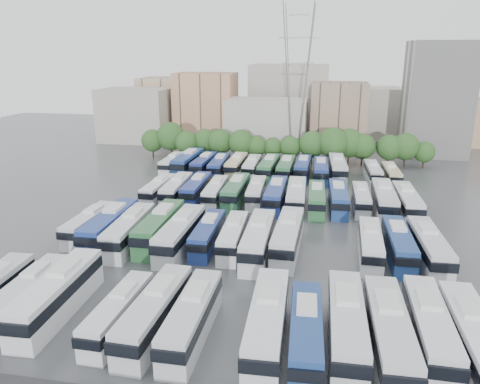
% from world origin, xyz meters
% --- Properties ---
extents(ground, '(220.00, 220.00, 0.00)m').
position_xyz_m(ground, '(0.00, 0.00, 0.00)').
color(ground, '#424447').
rests_on(ground, ground).
extents(tree_line, '(64.46, 8.07, 8.31)m').
position_xyz_m(tree_line, '(-0.21, 42.13, 4.36)').
color(tree_line, black).
rests_on(tree_line, ground).
extents(city_buildings, '(102.00, 35.00, 20.00)m').
position_xyz_m(city_buildings, '(-7.46, 71.86, 7.87)').
color(city_buildings, '#9E998E').
rests_on(city_buildings, ground).
extents(apartment_tower, '(14.00, 14.00, 26.00)m').
position_xyz_m(apartment_tower, '(34.00, 58.00, 13.00)').
color(apartment_tower, silver).
rests_on(apartment_tower, ground).
extents(electricity_pylon, '(9.00, 6.91, 33.83)m').
position_xyz_m(electricity_pylon, '(2.00, 50.00, 18.66)').
color(electricity_pylon, slate).
rests_on(electricity_pylon, ground).
extents(bus_r0_s1, '(2.93, 11.40, 3.55)m').
position_xyz_m(bus_r0_s1, '(-18.32, -22.96, 1.74)').
color(bus_r0_s1, silver).
rests_on(bus_r0_s1, ground).
extents(bus_r0_s2, '(3.38, 13.68, 4.27)m').
position_xyz_m(bus_r0_s2, '(-15.03, -23.53, 2.09)').
color(bus_r0_s2, white).
rests_on(bus_r0_s2, ground).
extents(bus_r0_s4, '(2.65, 11.04, 3.45)m').
position_xyz_m(bus_r0_s4, '(-8.34, -24.90, 1.69)').
color(bus_r0_s4, silver).
rests_on(bus_r0_s4, ground).
extents(bus_r0_s5, '(3.23, 12.84, 4.00)m').
position_xyz_m(bus_r0_s5, '(-5.02, -24.68, 1.96)').
color(bus_r0_s5, silver).
rests_on(bus_r0_s5, ground).
extents(bus_r0_s6, '(2.71, 12.40, 3.89)m').
position_xyz_m(bus_r0_s6, '(-1.62, -24.86, 1.91)').
color(bus_r0_s6, silver).
rests_on(bus_r0_s6, ground).
extents(bus_r0_s8, '(3.36, 13.54, 4.22)m').
position_xyz_m(bus_r0_s8, '(4.89, -24.59, 2.07)').
color(bus_r0_s8, silver).
rests_on(bus_r0_s8, ground).
extents(bus_r0_s9, '(3.13, 12.16, 3.78)m').
position_xyz_m(bus_r0_s9, '(8.14, -25.24, 1.86)').
color(bus_r0_s9, navy).
rests_on(bus_r0_s9, ground).
extents(bus_r0_s10, '(3.08, 13.44, 4.20)m').
position_xyz_m(bus_r0_s10, '(11.42, -23.81, 2.06)').
color(bus_r0_s10, silver).
rests_on(bus_r0_s10, ground).
extents(bus_r0_s11, '(3.26, 13.64, 4.26)m').
position_xyz_m(bus_r0_s11, '(14.74, -24.48, 2.09)').
color(bus_r0_s11, silver).
rests_on(bus_r0_s11, ground).
extents(bus_r0_s12, '(2.96, 12.93, 4.05)m').
position_xyz_m(bus_r0_s12, '(18.13, -23.03, 1.99)').
color(bus_r0_s12, silver).
rests_on(bus_r0_s12, ground).
extents(bus_r0_s13, '(2.96, 13.32, 4.17)m').
position_xyz_m(bus_r0_s13, '(21.23, -24.07, 2.05)').
color(bus_r0_s13, white).
rests_on(bus_r0_s13, ground).
extents(bus_r1_s0, '(2.66, 11.42, 3.57)m').
position_xyz_m(bus_r1_s0, '(-21.47, -5.06, 1.75)').
color(bus_r1_s0, silver).
rests_on(bus_r1_s0, ground).
extents(bus_r1_s1, '(3.28, 13.57, 4.24)m').
position_xyz_m(bus_r1_s1, '(-18.01, -6.08, 2.08)').
color(bus_r1_s1, navy).
rests_on(bus_r1_s1, ground).
extents(bus_r1_s2, '(3.37, 13.06, 4.06)m').
position_xyz_m(bus_r1_s2, '(-14.99, -6.92, 1.99)').
color(bus_r1_s2, silver).
rests_on(bus_r1_s2, ground).
extents(bus_r1_s3, '(3.09, 13.47, 4.21)m').
position_xyz_m(bus_r1_s3, '(-11.56, -5.19, 2.07)').
color(bus_r1_s3, '#2B6437').
rests_on(bus_r1_s3, ground).
extents(bus_r1_s4, '(3.11, 13.46, 4.21)m').
position_xyz_m(bus_r1_s4, '(-8.26, -6.89, 2.07)').
color(bus_r1_s4, silver).
rests_on(bus_r1_s4, ground).
extents(bus_r1_s5, '(2.72, 11.44, 3.57)m').
position_xyz_m(bus_r1_s5, '(-5.05, -5.69, 1.75)').
color(bus_r1_s5, navy).
rests_on(bus_r1_s5, ground).
extents(bus_r1_s6, '(2.93, 11.49, 3.58)m').
position_xyz_m(bus_r1_s6, '(-1.75, -5.90, 1.76)').
color(bus_r1_s6, silver).
rests_on(bus_r1_s6, ground).
extents(bus_r1_s7, '(3.07, 13.40, 4.19)m').
position_xyz_m(bus_r1_s7, '(1.57, -7.08, 2.06)').
color(bus_r1_s7, silver).
rests_on(bus_r1_s7, ground).
extents(bus_r1_s8, '(3.28, 13.50, 4.21)m').
position_xyz_m(bus_r1_s8, '(5.00, -5.50, 2.07)').
color(bus_r1_s8, silver).
rests_on(bus_r1_s8, ground).
extents(bus_r1_s11, '(2.89, 11.70, 3.65)m').
position_xyz_m(bus_r1_s11, '(14.85, -5.48, 1.79)').
color(bus_r1_s11, silver).
rests_on(bus_r1_s11, ground).
extents(bus_r1_s12, '(2.86, 12.19, 3.81)m').
position_xyz_m(bus_r1_s12, '(18.11, -5.00, 1.87)').
color(bus_r1_s12, navy).
rests_on(bus_r1_s12, ground).
extents(bus_r1_s13, '(3.35, 13.02, 4.05)m').
position_xyz_m(bus_r1_s13, '(21.38, -5.67, 1.99)').
color(bus_r1_s13, silver).
rests_on(bus_r1_s13, ground).
extents(bus_r2_s1, '(2.65, 11.15, 3.48)m').
position_xyz_m(bus_r2_s1, '(-18.01, 12.04, 1.71)').
color(bus_r2_s1, silver).
rests_on(bus_r2_s1, ground).
extents(bus_r2_s2, '(3.04, 12.12, 3.78)m').
position_xyz_m(bus_r2_s2, '(-14.87, 12.15, 1.85)').
color(bus_r2_s2, silver).
rests_on(bus_r2_s2, ground).
extents(bus_r2_s3, '(2.79, 12.08, 3.78)m').
position_xyz_m(bus_r2_s3, '(-11.72, 13.03, 1.86)').
color(bus_r2_s3, navy).
rests_on(bus_r2_s3, ground).
extents(bus_r2_s4, '(2.89, 11.48, 3.58)m').
position_xyz_m(bus_r2_s4, '(-8.24, 12.05, 1.76)').
color(bus_r2_s4, silver).
rests_on(bus_r2_s4, ground).
extents(bus_r2_s5, '(2.73, 12.51, 3.92)m').
position_xyz_m(bus_r2_s5, '(-4.99, 12.69, 1.93)').
color(bus_r2_s5, '#2D6A43').
rests_on(bus_r2_s5, ground).
extents(bus_r2_s6, '(2.93, 11.30, 3.51)m').
position_xyz_m(bus_r2_s6, '(-1.73, 13.38, 1.73)').
color(bus_r2_s6, silver).
rests_on(bus_r2_s6, ground).
extents(bus_r2_s7, '(2.73, 12.53, 3.93)m').
position_xyz_m(bus_r2_s7, '(1.65, 11.83, 1.93)').
color(bus_r2_s7, navy).
rests_on(bus_r2_s7, ground).
extents(bus_r2_s8, '(3.21, 13.02, 4.06)m').
position_xyz_m(bus_r2_s8, '(4.91, 11.23, 1.99)').
color(bus_r2_s8, silver).
rests_on(bus_r2_s8, ground).
extents(bus_r2_s9, '(2.90, 11.82, 3.69)m').
position_xyz_m(bus_r2_s9, '(8.07, 11.31, 1.81)').
color(bus_r2_s9, '#2D693B').
rests_on(bus_r2_s9, ground).
extents(bus_r2_s10, '(3.09, 12.24, 3.81)m').
position_xyz_m(bus_r2_s10, '(11.38, 12.19, 1.87)').
color(bus_r2_s10, navy).
rests_on(bus_r2_s10, ground).
extents(bus_r2_s11, '(2.43, 11.07, 3.47)m').
position_xyz_m(bus_r2_s11, '(14.91, 12.86, 1.70)').
color(bus_r2_s11, silver).
rests_on(bus_r2_s11, ground).
extents(bus_r2_s12, '(3.02, 13.55, 4.25)m').
position_xyz_m(bus_r2_s12, '(18.22, 11.81, 2.08)').
color(bus_r2_s12, silver).
rests_on(bus_r2_s12, ground).
extents(bus_r2_s13, '(3.17, 13.02, 4.06)m').
position_xyz_m(bus_r2_s13, '(21.49, 11.41, 1.99)').
color(bus_r2_s13, silver).
rests_on(bus_r2_s13, ground).
extents(bus_r3_s0, '(2.45, 11.00, 3.45)m').
position_xyz_m(bus_r3_s0, '(-21.64, 30.42, 1.69)').
color(bus_r3_s0, silver).
rests_on(bus_r3_s0, ground).
extents(bus_r3_s1, '(3.36, 13.62, 4.25)m').
position_xyz_m(bus_r3_s1, '(-18.30, 30.52, 2.08)').
color(bus_r3_s1, navy).
rests_on(bus_r3_s1, ground).
extents(bus_r3_s2, '(2.95, 12.05, 3.76)m').
position_xyz_m(bus_r3_s2, '(-14.83, 30.14, 1.84)').
color(bus_r3_s2, navy).
rests_on(bus_r3_s2, ground).
extents(bus_r3_s3, '(3.00, 12.04, 3.75)m').
position_xyz_m(bus_r3_s3, '(-11.55, 29.25, 1.84)').
color(bus_r3_s3, navy).
rests_on(bus_r3_s3, ground).
extents(bus_r3_s4, '(2.71, 12.02, 3.77)m').
position_xyz_m(bus_r3_s4, '(-8.32, 30.68, 1.85)').
color(bus_r3_s4, beige).
rests_on(bus_r3_s4, ground).
extents(bus_r3_s5, '(2.61, 11.28, 3.53)m').
position_xyz_m(bus_r3_s5, '(-5.10, 30.34, 1.73)').
color(bus_r3_s5, silver).
rests_on(bus_r3_s5, ground).
extents(bus_r3_s6, '(3.23, 12.61, 3.93)m').
position_xyz_m(bus_r3_s6, '(-1.61, 29.36, 1.93)').
color(bus_r3_s6, '#307141').
rests_on(bus_r3_s6, ground).
extents(bus_r3_s7, '(2.92, 12.38, 3.87)m').
position_xyz_m(bus_r3_s7, '(1.73, 29.30, 1.90)').
color(bus_r3_s7, '#2D693C').
rests_on(bus_r3_s7, ground).
extents(bus_r3_s8, '(2.88, 11.99, 3.74)m').
position_xyz_m(bus_r3_s8, '(4.89, 30.83, 1.84)').
color(bus_r3_s8, navy).
rests_on(bus_r3_s8, ground).
extents(bus_r3_s9, '(3.01, 12.26, 3.83)m').
position_xyz_m(bus_r3_s9, '(8.38, 29.19, 1.88)').
color(bus_r3_s9, navy).
rests_on(bus_r3_s9, ground).
extents(bus_r3_s10, '(3.60, 13.50, 4.19)m').
position_xyz_m(bus_r3_s10, '(11.57, 30.91, 2.06)').
color(bus_r3_s10, silver).
rests_on(bus_r3_s10, ground).
extents(bus_r3_s12, '(2.86, 11.12, 3.46)m').
position_xyz_m(bus_r3_s12, '(18.17, 30.08, 1.70)').
color(bus_r3_s12, silver).
rests_on(bus_r3_s12, ground).
extents(bus_r3_s13, '(2.78, 10.94, 3.41)m').
position_xyz_m(bus_r3_s13, '(21.39, 29.22, 1.67)').
color(bus_r3_s13, '#CCBC8C').
rests_on(bus_r3_s13, ground).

